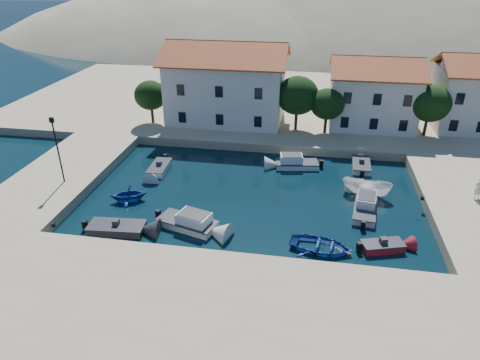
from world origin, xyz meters
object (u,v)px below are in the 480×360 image
(lamppost, at_px, (57,144))
(rowboat_south, at_px, (321,250))
(building_mid, at_px, (373,91))
(building_left, at_px, (227,81))
(cabin_cruiser_east, at_px, (365,208))
(boat_east, at_px, (366,195))
(cabin_cruiser_south, at_px, (187,222))
(pedestrian, at_px, (478,188))
(building_right, at_px, (477,91))

(lamppost, relative_size, rowboat_south, 1.34)
(rowboat_south, bearing_deg, building_mid, -3.50)
(building_left, distance_m, cabin_cruiser_east, 25.67)
(cabin_cruiser_east, bearing_deg, rowboat_south, 156.21)
(cabin_cruiser_east, height_order, boat_east, cabin_cruiser_east)
(building_mid, xyz_separation_m, boat_east, (-1.74, -17.15, -5.22))
(lamppost, distance_m, cabin_cruiser_east, 27.72)
(cabin_cruiser_south, bearing_deg, building_left, 109.89)
(cabin_cruiser_east, relative_size, pedestrian, 2.49)
(building_right, relative_size, cabin_cruiser_south, 1.80)
(building_mid, xyz_separation_m, rowboat_south, (-5.81, -26.33, -5.22))
(cabin_cruiser_east, bearing_deg, building_right, -25.24)
(building_left, distance_m, building_right, 30.07)
(building_left, relative_size, cabin_cruiser_south, 2.80)
(building_mid, distance_m, lamppost, 36.21)
(rowboat_south, bearing_deg, cabin_cruiser_south, 91.95)
(rowboat_south, relative_size, pedestrian, 2.43)
(building_right, height_order, rowboat_south, building_right)
(building_mid, relative_size, pedestrian, 5.47)
(building_right, relative_size, cabin_cruiser_east, 1.98)
(cabin_cruiser_east, bearing_deg, pedestrian, -67.00)
(cabin_cruiser_south, xyz_separation_m, boat_east, (14.80, 7.86, -0.48))
(building_left, relative_size, rowboat_south, 3.16)
(rowboat_south, bearing_deg, boat_east, -14.98)
(building_mid, distance_m, cabin_cruiser_east, 21.07)
(building_left, xyz_separation_m, building_right, (30.00, 2.00, -0.46))
(cabin_cruiser_south, distance_m, pedestrian, 24.95)
(boat_east, xyz_separation_m, pedestrian, (9.07, -0.76, 1.96))
(building_right, bearing_deg, building_mid, -175.24)
(building_mid, distance_m, pedestrian, 19.63)
(cabin_cruiser_south, bearing_deg, rowboat_south, 9.42)
(building_left, height_order, boat_east, building_left)
(building_left, bearing_deg, cabin_cruiser_east, -50.73)
(building_right, distance_m, rowboat_south, 33.08)
(cabin_cruiser_south, height_order, cabin_cruiser_east, same)
(building_mid, xyz_separation_m, cabin_cruiser_east, (-2.12, -20.42, -4.75))
(building_left, height_order, rowboat_south, building_left)
(cabin_cruiser_east, distance_m, pedestrian, 9.89)
(building_left, xyz_separation_m, lamppost, (-11.50, -20.00, -1.18))
(building_mid, relative_size, rowboat_south, 2.25)
(boat_east, bearing_deg, rowboat_south, 168.57)
(lamppost, bearing_deg, cabin_cruiser_east, 1.21)
(building_mid, relative_size, building_right, 1.11)
(cabin_cruiser_south, height_order, rowboat_south, cabin_cruiser_south)
(building_mid, height_order, pedestrian, building_mid)
(building_mid, xyz_separation_m, building_right, (12.00, 1.00, 0.25))
(building_left, height_order, building_right, building_left)
(building_left, xyz_separation_m, building_mid, (18.00, 1.00, -0.71))
(pedestrian, bearing_deg, building_left, -51.17)
(lamppost, distance_m, boat_east, 28.43)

